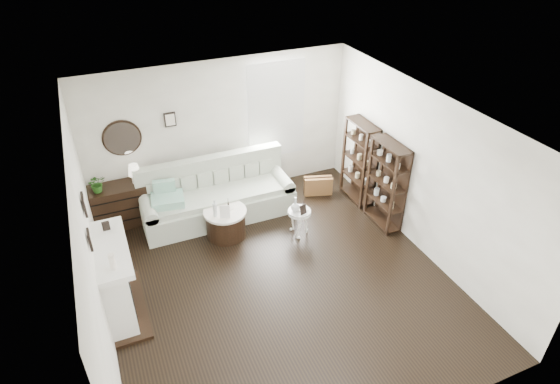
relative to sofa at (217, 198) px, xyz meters
name	(u,v)px	position (x,y,z in m)	size (l,w,h in m)	color
room	(258,113)	(1.08, 0.62, 1.24)	(5.50, 5.50, 5.50)	black
fireplace	(116,282)	(-1.97, -1.79, 0.19)	(0.50, 1.40, 1.84)	white
shelf_unit_far	(359,162)	(2.68, -0.53, 0.45)	(0.30, 0.80, 1.60)	black
shelf_unit_near	(386,185)	(2.68, -1.43, 0.45)	(0.30, 0.80, 1.60)	black
sofa	(217,198)	(0.00, 0.00, 0.00)	(2.75, 0.95, 1.07)	#B0BAA5
quilt	(168,200)	(-0.90, -0.14, 0.27)	(0.55, 0.45, 0.14)	#268E6A
suitcase	(318,186)	(2.04, -0.13, -0.17)	(0.55, 0.18, 0.37)	brown
dresser	(121,205)	(-1.66, 0.39, 0.04)	(1.18, 0.51, 0.79)	black
table_lamp	(135,174)	(-1.32, 0.39, 0.61)	(0.23, 0.23, 0.36)	white
potted_plant	(97,184)	(-1.96, 0.34, 0.59)	(0.29, 0.25, 0.32)	#235217
drum_table	(226,223)	(-0.05, -0.68, -0.09)	(0.74, 0.74, 0.52)	black
pedestal_table	(299,213)	(1.14, -1.15, 0.10)	(0.41, 0.41, 0.49)	white
eiffel_drum	(228,204)	(0.04, -0.63, 0.25)	(0.10, 0.10, 0.17)	black
bottle_drum	(215,208)	(-0.23, -0.77, 0.32)	(0.07, 0.07, 0.32)	silver
card_frame_drum	(225,212)	(-0.10, -0.87, 0.27)	(0.17, 0.01, 0.22)	white
eiffel_ped	(303,204)	(1.22, -1.12, 0.24)	(0.12, 0.12, 0.20)	black
flask_ped	(295,204)	(1.07, -1.13, 0.28)	(0.15, 0.15, 0.28)	silver
card_frame_ped	(303,209)	(1.16, -1.26, 0.22)	(0.13, 0.01, 0.17)	black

